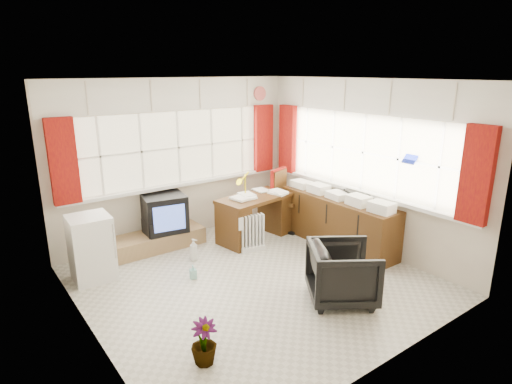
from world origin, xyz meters
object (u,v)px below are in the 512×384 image
Objects in this scene: desk at (255,215)px; mini_fridge at (91,248)px; radiator at (252,236)px; crt_tv at (164,213)px; office_chair at (343,273)px; desk_lamp at (245,179)px; task_chair at (283,197)px; credenza at (337,220)px; tv_bench at (158,240)px.

mini_fridge is at bearing 176.71° from desk.
crt_tv reaches higher than radiator.
crt_tv is (-0.95, 2.73, 0.18)m from office_chair.
mini_fridge is at bearing 179.40° from desk_lamp.
desk is 3.40× the size of desk_lamp.
desk_lamp is at bearing 177.77° from task_chair.
credenza is at bearing -10.66° from office_chair.
crt_tv is at bearing 155.32° from desk.
tv_bench is at bearing -168.85° from crt_tv.
task_chair is 1.08m from credenza.
credenza is (0.96, -1.08, -0.57)m from desk_lamp.
mini_fridge reaches higher than radiator.
tv_bench is at bearing 146.29° from credenza.
crt_tv is 0.82× the size of mini_fridge.
task_chair is at bearing 10.60° from office_chair.
desk_lamp is 0.45× the size of mini_fridge.
desk_lamp reaches higher than crt_tv.
office_chair is 0.89× the size of mini_fridge.
task_chair reaches higher than mini_fridge.
task_chair is 2.45m from office_chair.
credenza reaches higher than radiator.
credenza is 2.87× the size of crt_tv.
task_chair reaches higher than office_chair.
crt_tv is at bearing 165.56° from task_chair.
office_chair is 1.79m from radiator.
radiator is (-0.98, -0.45, -0.32)m from task_chair.
radiator is at bearing -13.08° from mini_fridge.
desk reaches higher than radiator.
task_chair is at bearing 100.86° from credenza.
desk is at bearing 131.66° from credenza.
crt_tv is at bearing 11.15° from tv_bench.
task_chair is 3.15m from mini_fridge.
mini_fridge is (-2.17, 0.50, 0.20)m from radiator.
tv_bench is (-1.42, 0.56, -0.27)m from desk.
desk_lamp is 0.68× the size of radiator.
desk is 0.92× the size of tv_bench.
task_chair is at bearing -12.71° from tv_bench.
desk_lamp reaches higher than mini_fridge.
radiator is (-0.22, -0.48, -0.74)m from desk_lamp.
desk is 0.59m from desk_lamp.
mini_fridge is (-2.49, 0.14, 0.03)m from desk.
credenza is at bearing -35.99° from crt_tv.
mini_fridge reaches higher than tv_bench.
task_chair is 1.21× the size of mini_fridge.
mini_fridge is (-2.17, 2.29, 0.08)m from office_chair.
office_chair is 3.16m from mini_fridge.
radiator is (-0.32, -0.36, -0.16)m from desk.
radiator is 0.28× the size of credenza.
task_chair is at bearing -14.44° from crt_tv.
desk is 2.50m from mini_fridge.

